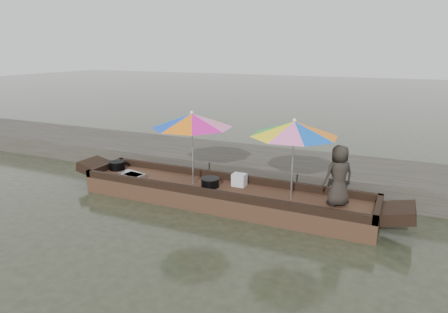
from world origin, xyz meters
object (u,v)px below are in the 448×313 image
at_px(boat_hull, 222,196).
at_px(charcoal_grill, 210,183).
at_px(umbrella_bow, 192,148).
at_px(umbrella_stern, 293,160).
at_px(tray_scallop, 130,174).
at_px(supply_bag, 239,180).
at_px(tray_crayfish, 133,176).
at_px(vendor, 339,175).
at_px(cooking_pot, 117,166).

bearing_deg(boat_hull, charcoal_grill, -175.28).
distance_m(umbrella_bow, umbrella_stern, 2.13).
height_order(tray_scallop, supply_bag, supply_bag).
bearing_deg(tray_crayfish, supply_bag, 12.25).
bearing_deg(vendor, charcoal_grill, -36.83).
xyz_separation_m(cooking_pot, supply_bag, (3.08, 0.14, 0.03)).
xyz_separation_m(tray_crayfish, umbrella_bow, (1.39, 0.22, 0.73)).
bearing_deg(tray_scallop, tray_crayfish, -35.33).
height_order(cooking_pot, umbrella_bow, umbrella_bow).
bearing_deg(cooking_pot, supply_bag, 2.52).
bearing_deg(tray_crayfish, tray_scallop, 144.67).
bearing_deg(umbrella_bow, boat_hull, 0.00).
relative_size(charcoal_grill, umbrella_bow, 0.22).
bearing_deg(supply_bag, umbrella_stern, -13.46).
height_order(cooking_pot, vendor, vendor).
relative_size(tray_crayfish, charcoal_grill, 1.25).
relative_size(cooking_pot, umbrella_stern, 0.22).
bearing_deg(tray_crayfish, vendor, 3.66).
bearing_deg(umbrella_stern, umbrella_bow, 180.00).
height_order(charcoal_grill, umbrella_stern, umbrella_stern).
xyz_separation_m(boat_hull, vendor, (2.30, 0.06, 0.74)).
bearing_deg(tray_crayfish, charcoal_grill, 6.35).
relative_size(tray_crayfish, vendor, 0.40).
relative_size(cooking_pot, supply_bag, 1.31).
height_order(boat_hull, supply_bag, supply_bag).
relative_size(boat_hull, supply_bag, 21.88).
height_order(tray_crayfish, umbrella_stern, umbrella_stern).
distance_m(tray_scallop, umbrella_stern, 3.79).
height_order(boat_hull, cooking_pot, cooking_pot).
bearing_deg(tray_scallop, cooking_pot, 157.68).
distance_m(boat_hull, tray_scallop, 2.28).
height_order(tray_crayfish, charcoal_grill, charcoal_grill).
relative_size(boat_hull, umbrella_stern, 3.76).
xyz_separation_m(tray_crayfish, supply_bag, (2.33, 0.51, 0.09)).
xyz_separation_m(tray_crayfish, umbrella_stern, (3.51, 0.22, 0.73)).
bearing_deg(umbrella_bow, supply_bag, 16.78).
xyz_separation_m(supply_bag, umbrella_bow, (-0.94, -0.28, 0.65)).
height_order(supply_bag, vendor, vendor).
distance_m(tray_scallop, umbrella_bow, 1.76).
height_order(tray_scallop, vendor, vendor).
distance_m(charcoal_grill, umbrella_stern, 1.85).
xyz_separation_m(cooking_pot, charcoal_grill, (2.55, -0.17, -0.01)).
relative_size(tray_crayfish, tray_scallop, 1.00).
bearing_deg(cooking_pot, boat_hull, -3.01).
bearing_deg(supply_bag, cooking_pot, -177.48).
height_order(cooking_pot, charcoal_grill, cooking_pot).
bearing_deg(boat_hull, tray_crayfish, -173.86).
distance_m(tray_crayfish, umbrella_bow, 1.58).
bearing_deg(tray_scallop, charcoal_grill, 1.58).
xyz_separation_m(boat_hull, supply_bag, (0.27, 0.28, 0.30)).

